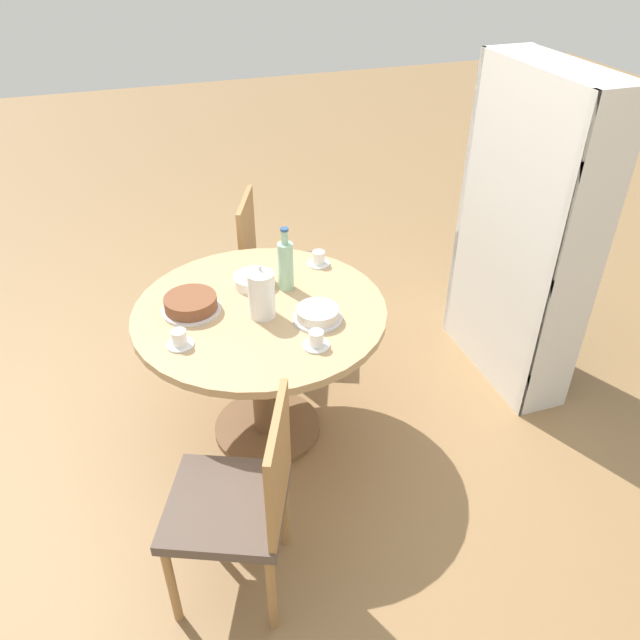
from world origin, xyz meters
TOP-DOWN VIEW (x-y plane):
  - ground_plane at (0.00, 0.00)m, footprint 14.00×14.00m
  - dining_table at (0.00, 0.00)m, footprint 1.12×1.12m
  - chair_a at (-0.80, 0.26)m, footprint 0.55×0.55m
  - chair_b at (0.79, -0.27)m, footprint 0.55×0.55m
  - bookshelf at (-0.09, 1.38)m, footprint 0.84×0.28m
  - coffee_pot at (0.06, -0.00)m, footprint 0.12×0.12m
  - water_bottle at (-0.13, 0.16)m, footprint 0.07×0.07m
  - cake_main at (-0.08, -0.29)m, footprint 0.26×0.26m
  - cake_second at (0.17, 0.21)m, footprint 0.21×0.21m
  - cup_a at (0.16, -0.37)m, footprint 0.11×0.11m
  - cup_b at (-0.29, 0.37)m, footprint 0.11×0.11m
  - cup_c at (0.34, 0.15)m, footprint 0.11×0.11m
  - plate_stack at (-0.20, 0.02)m, footprint 0.19×0.19m

SIDE VIEW (x-z plane):
  - ground_plane at x=0.00m, z-range 0.00..0.00m
  - chair_a at x=-0.80m, z-range 0.04..0.92m
  - chair_b at x=0.79m, z-range 0.04..0.92m
  - dining_table at x=0.00m, z-range 0.20..0.93m
  - plate_stack at x=-0.20m, z-range 0.73..0.78m
  - cake_second at x=0.17m, z-range 0.73..0.79m
  - cup_a at x=0.16m, z-range 0.73..0.80m
  - cup_b at x=-0.29m, z-range 0.73..0.80m
  - cup_c at x=0.34m, z-range 0.73..0.80m
  - cake_main at x=-0.08m, z-range 0.73..0.80m
  - bookshelf at x=-0.09m, z-range -0.04..1.60m
  - coffee_pot at x=0.06m, z-range 0.72..0.97m
  - water_bottle at x=-0.13m, z-range 0.71..1.01m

